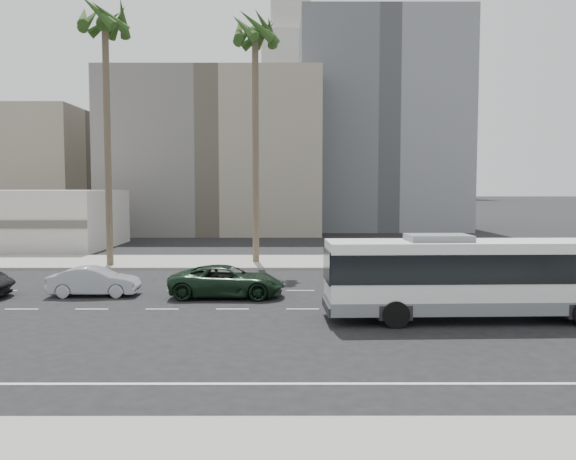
{
  "coord_description": "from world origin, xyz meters",
  "views": [
    {
      "loc": [
        -3.67,
        -24.47,
        5.16
      ],
      "look_at": [
        -3.62,
        4.0,
        3.11
      ],
      "focal_mm": 36.24,
      "sensor_mm": 36.0,
      "label": 1
    }
  ],
  "objects_px": {
    "palm_near": "(255,40)",
    "palm_mid": "(105,29)",
    "car_a": "(227,281)",
    "city_bus": "(476,275)",
    "car_b": "(94,281)"
  },
  "relations": [
    {
      "from": "palm_near",
      "to": "palm_mid",
      "type": "relative_size",
      "value": 0.97
    },
    {
      "from": "car_a",
      "to": "palm_near",
      "type": "relative_size",
      "value": 0.33
    },
    {
      "from": "city_bus",
      "to": "car_b",
      "type": "xyz_separation_m",
      "value": [
        -16.66,
        5.09,
        -1.07
      ]
    },
    {
      "from": "car_a",
      "to": "car_b",
      "type": "height_order",
      "value": "car_a"
    },
    {
      "from": "city_bus",
      "to": "palm_mid",
      "type": "bearing_deg",
      "value": 139.35
    },
    {
      "from": "car_b",
      "to": "palm_mid",
      "type": "distance_m",
      "value": 17.97
    },
    {
      "from": "car_b",
      "to": "palm_near",
      "type": "relative_size",
      "value": 0.26
    },
    {
      "from": "city_bus",
      "to": "car_a",
      "type": "bearing_deg",
      "value": 153.12
    },
    {
      "from": "palm_near",
      "to": "palm_mid",
      "type": "bearing_deg",
      "value": -170.02
    },
    {
      "from": "car_b",
      "to": "palm_near",
      "type": "bearing_deg",
      "value": -32.56
    },
    {
      "from": "palm_near",
      "to": "palm_mid",
      "type": "height_order",
      "value": "palm_mid"
    },
    {
      "from": "city_bus",
      "to": "palm_mid",
      "type": "distance_m",
      "value": 27.9
    },
    {
      "from": "car_b",
      "to": "palm_near",
      "type": "xyz_separation_m",
      "value": [
        7.13,
        11.86,
        14.33
      ]
    },
    {
      "from": "city_bus",
      "to": "car_b",
      "type": "bearing_deg",
      "value": 161.17
    },
    {
      "from": "city_bus",
      "to": "car_a",
      "type": "height_order",
      "value": "city_bus"
    }
  ]
}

